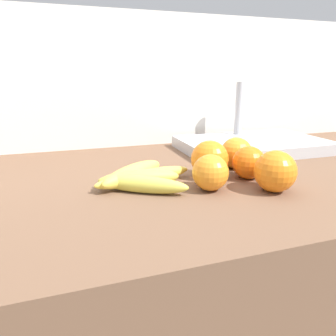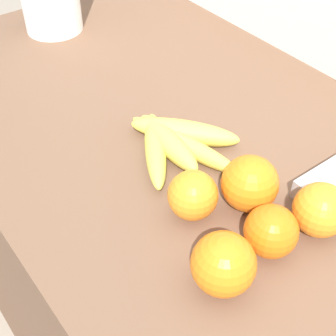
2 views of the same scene
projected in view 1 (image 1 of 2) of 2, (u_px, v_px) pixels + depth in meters
counter at (186, 332)px, 0.86m from camera, size 1.55×0.69×0.90m
wall_back at (149, 210)px, 1.14m from camera, size 1.95×0.06×1.30m
banana_bunch at (139, 178)px, 0.65m from camera, size 0.22×0.20×0.04m
orange_far_right at (236, 153)px, 0.77m from camera, size 0.08×0.08×0.08m
orange_right at (249, 163)px, 0.70m from camera, size 0.07×0.07×0.07m
orange_back_left at (210, 159)px, 0.70m from camera, size 0.08×0.08×0.08m
orange_front at (211, 173)px, 0.63m from camera, size 0.07×0.07×0.07m
orange_center at (275, 171)px, 0.62m from camera, size 0.08×0.08×0.08m
sink_basin at (253, 144)px, 0.97m from camera, size 0.43×0.27×0.20m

